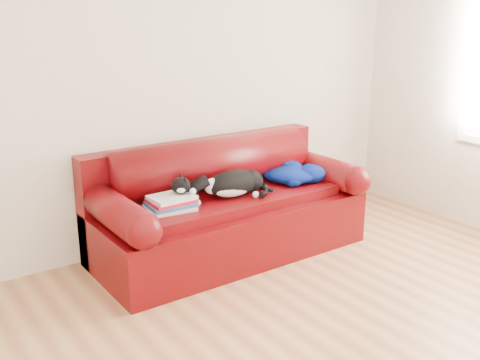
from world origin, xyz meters
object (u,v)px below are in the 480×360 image
(book_stack, at_px, (171,203))
(cat, at_px, (233,184))
(blanket, at_px, (294,174))
(sofa_base, at_px, (229,224))

(book_stack, distance_m, cat, 0.54)
(book_stack, relative_size, blanket, 0.69)
(sofa_base, bearing_deg, cat, -101.42)
(cat, relative_size, blanket, 1.26)
(book_stack, distance_m, blanket, 1.15)
(book_stack, height_order, cat, cat)
(book_stack, bearing_deg, blanket, 1.35)
(cat, xyz_separation_m, blanket, (0.62, 0.02, -0.03))
(sofa_base, relative_size, cat, 3.28)
(sofa_base, bearing_deg, book_stack, -171.43)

